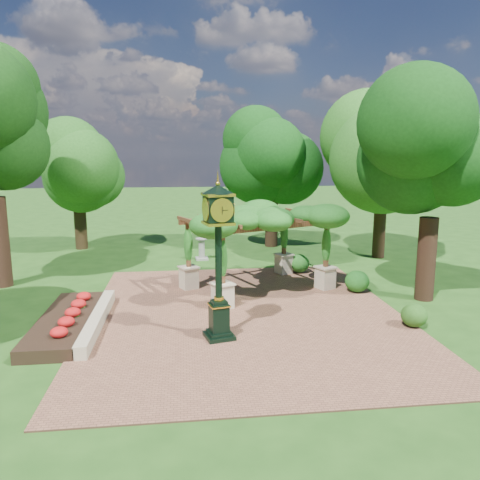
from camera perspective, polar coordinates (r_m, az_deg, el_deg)
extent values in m
plane|color=#1E4714|center=(14.48, 1.21, -10.41)|extent=(120.00, 120.00, 0.00)
cube|color=brown|center=(15.40, 0.68, -9.02)|extent=(10.00, 12.00, 0.04)
cube|color=#C6B793|center=(14.99, -17.01, -9.33)|extent=(0.35, 5.00, 0.40)
cube|color=red|center=(15.18, -20.39, -9.36)|extent=(1.50, 5.00, 0.36)
cube|color=black|center=(13.49, -2.55, -11.58)|extent=(0.92, 0.92, 0.12)
cube|color=black|center=(13.31, -2.57, -9.50)|extent=(0.58, 0.58, 0.87)
cube|color=gold|center=(13.18, -2.59, -7.92)|extent=(0.65, 0.65, 0.04)
cylinder|color=black|center=(12.84, -2.63, -2.61)|extent=(0.23, 0.23, 2.22)
cube|color=black|center=(12.59, -2.69, 3.81)|extent=(0.81, 0.81, 0.67)
cylinder|color=beige|center=(12.26, -2.21, 3.64)|extent=(0.57, 0.16, 0.58)
cone|color=black|center=(12.54, -2.71, 6.22)|extent=(1.04, 1.04, 0.24)
sphere|color=gold|center=(12.53, -2.72, 6.88)|extent=(0.13, 0.13, 0.13)
cube|color=beige|center=(15.85, -2.13, -6.83)|extent=(0.77, 0.77, 0.81)
cube|color=brown|center=(15.52, -2.16, -2.30)|extent=(0.19, 0.19, 1.67)
cube|color=beige|center=(18.36, 10.34, -4.57)|extent=(0.77, 0.77, 0.81)
cube|color=brown|center=(18.07, 10.48, -0.63)|extent=(0.19, 0.19, 1.67)
cube|color=beige|center=(18.18, -6.25, -4.61)|extent=(0.77, 0.77, 0.81)
cube|color=brown|center=(17.89, -6.34, -0.63)|extent=(0.19, 0.19, 1.67)
cube|color=beige|center=(20.40, 5.34, -2.92)|extent=(0.77, 0.77, 0.81)
cube|color=brown|center=(20.14, 5.41, 0.64)|extent=(0.19, 0.19, 1.67)
cube|color=brown|center=(16.53, 4.69, 1.67)|extent=(4.83, 2.24, 0.20)
cube|color=brown|center=(18.77, -0.12, 2.76)|extent=(4.83, 2.24, 0.20)
ellipsoid|color=#1F5C1A|center=(17.60, 2.14, 3.04)|extent=(6.10, 5.09, 0.90)
cube|color=gray|center=(23.19, -4.67, -2.26)|extent=(0.63, 0.63, 0.11)
cylinder|color=gray|center=(23.09, -4.69, -1.09)|extent=(0.32, 0.32, 0.97)
cylinder|color=gray|center=(22.99, -4.71, 0.15)|extent=(0.59, 0.59, 0.05)
ellipsoid|color=#244F16|center=(15.13, 20.46, -8.60)|extent=(0.96, 0.96, 0.70)
ellipsoid|color=#1C5A19|center=(18.14, 14.08, -4.91)|extent=(1.02, 1.02, 0.81)
ellipsoid|color=#23611C|center=(20.60, 7.23, -2.84)|extent=(1.00, 1.00, 0.80)
cylinder|color=#322413|center=(26.97, -18.86, 1.84)|extent=(0.65, 0.65, 2.73)
ellipsoid|color=#1F5016|center=(26.70, -19.32, 9.31)|extent=(3.82, 3.82, 4.30)
cylinder|color=black|center=(26.30, 3.86, 2.48)|extent=(0.71, 0.71, 3.01)
ellipsoid|color=#0E3B0E|center=(26.04, 3.97, 10.96)|extent=(3.85, 3.85, 4.75)
cylinder|color=#312013|center=(24.40, 16.63, 1.30)|extent=(0.60, 0.60, 2.90)
ellipsoid|color=#27601B|center=(24.12, 17.10, 10.09)|extent=(4.58, 4.58, 4.57)
cylinder|color=#331E14|center=(17.84, 21.77, -2.15)|extent=(0.65, 0.65, 2.98)
ellipsoid|color=#0F370D|center=(17.46, 22.63, 10.24)|extent=(3.81, 3.81, 4.70)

